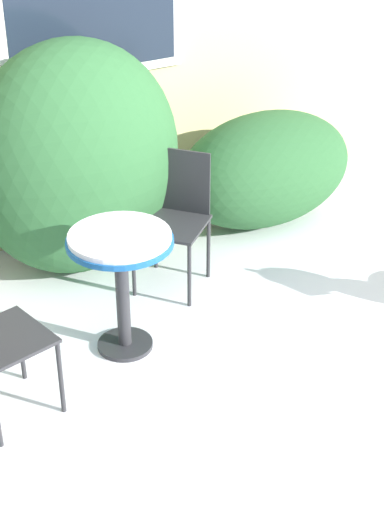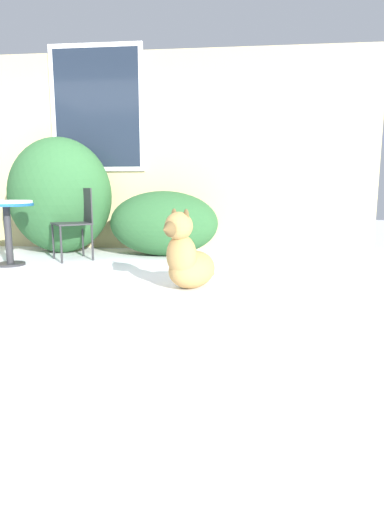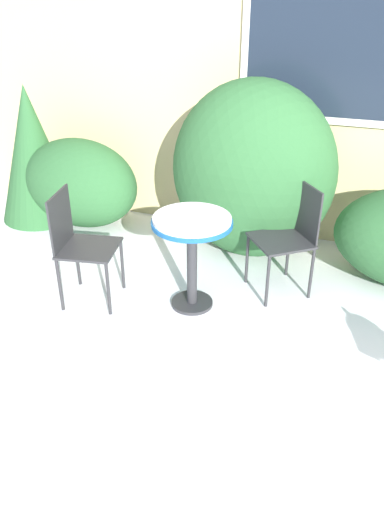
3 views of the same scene
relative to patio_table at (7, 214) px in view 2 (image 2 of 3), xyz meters
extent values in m
plane|color=white|center=(0.35, -0.75, -0.56)|extent=(16.00, 16.00, 0.00)
cube|color=#D1BC84|center=(0.35, 1.45, 0.76)|extent=(8.00, 0.06, 2.64)
cube|color=white|center=(0.59, 1.40, 1.35)|extent=(1.29, 0.04, 1.67)
cube|color=#1E2838|center=(0.59, 1.39, 1.35)|extent=(1.17, 0.01, 1.55)
ellipsoid|color=#2D6033|center=(0.19, 0.95, 0.18)|extent=(1.36, 0.96, 1.49)
ellipsoid|color=#2D6033|center=(1.58, 0.83, -0.16)|extent=(1.36, 0.82, 0.81)
cylinder|color=#2D2D30|center=(0.00, 0.00, -0.55)|extent=(0.31, 0.31, 0.03)
cylinder|color=#2D2D30|center=(0.00, 0.00, -0.23)|extent=(0.07, 0.07, 0.63)
cylinder|color=#195699|center=(0.00, 0.00, 0.10)|extent=(0.56, 0.56, 0.03)
cylinder|color=white|center=(0.00, 0.00, 0.13)|extent=(0.54, 0.54, 0.03)
cube|color=#2D2D30|center=(0.55, 0.41, -0.13)|extent=(0.56, 0.56, 0.02)
cube|color=#2D2D30|center=(0.70, 0.53, 0.08)|extent=(0.24, 0.30, 0.40)
cylinder|color=#2D2D30|center=(0.30, 0.44, -0.35)|extent=(0.02, 0.02, 0.42)
cylinder|color=#2D2D30|center=(0.52, 0.16, -0.35)|extent=(0.02, 0.02, 0.42)
cylinder|color=#2D2D30|center=(0.58, 0.66, -0.35)|extent=(0.02, 0.02, 0.42)
cylinder|color=#2D2D30|center=(0.81, 0.38, -0.35)|extent=(0.02, 0.02, 0.42)
ellipsoid|color=tan|center=(2.10, -0.82, -0.40)|extent=(0.53, 0.58, 0.32)
ellipsoid|color=tan|center=(2.03, -0.94, -0.27)|extent=(0.34, 0.33, 0.35)
sphere|color=tan|center=(2.01, -0.97, -0.02)|extent=(0.23, 0.23, 0.23)
cone|color=brown|center=(1.93, -1.10, -0.04)|extent=(0.15, 0.13, 0.12)
ellipsoid|color=brown|center=(1.97, -0.92, 0.06)|extent=(0.06, 0.05, 0.10)
ellipsoid|color=brown|center=(2.07, -0.99, 0.06)|extent=(0.06, 0.05, 0.10)
ellipsoid|color=tan|center=(2.22, -0.64, -0.49)|extent=(0.17, 0.22, 0.06)
camera|label=1|loc=(-1.59, -3.21, 2.05)|focal=55.00mm
camera|label=2|loc=(2.42, -4.12, 0.26)|focal=28.00mm
camera|label=3|loc=(1.04, -2.92, 1.54)|focal=35.00mm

